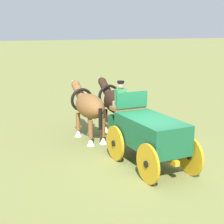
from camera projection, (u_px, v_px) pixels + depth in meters
ground_plane at (150, 167)px, 12.00m from camera, size 220.00×220.00×0.00m
show_wagon at (148, 133)px, 11.89m from camera, size 5.66×1.91×2.64m
draft_horse_near at (89, 107)px, 14.64m from camera, size 2.98×1.14×2.22m
draft_horse_off at (118, 103)px, 15.18m from camera, size 3.21×1.20×2.25m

